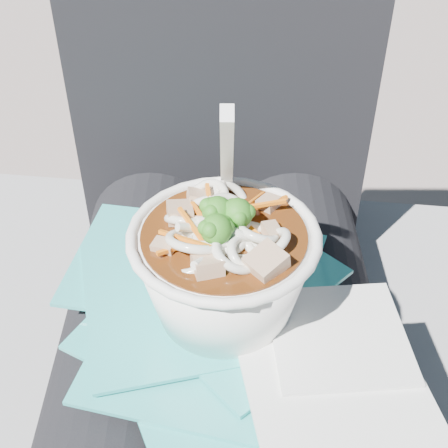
{
  "coord_description": "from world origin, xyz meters",
  "views": [
    {
      "loc": [
        0.0,
        -0.38,
        1.05
      ],
      "look_at": [
        0.0,
        -0.01,
        0.74
      ],
      "focal_mm": 50.0,
      "sensor_mm": 36.0,
      "label": 1
    }
  ],
  "objects_px": {
    "stone_ledge": "(223,417)",
    "udon_bowl": "(224,262)",
    "lap": "(221,370)",
    "person_body": "(222,288)",
    "plastic_bag": "(213,309)"
  },
  "relations": [
    {
      "from": "stone_ledge",
      "to": "plastic_bag",
      "type": "bearing_deg",
      "value": -92.83
    },
    {
      "from": "person_body",
      "to": "lap",
      "type": "bearing_deg",
      "value": -90.0
    },
    {
      "from": "lap",
      "to": "udon_bowl",
      "type": "distance_m",
      "value": 0.15
    },
    {
      "from": "person_body",
      "to": "udon_bowl",
      "type": "distance_m",
      "value": 0.16
    },
    {
      "from": "stone_ledge",
      "to": "person_body",
      "type": "xyz_separation_m",
      "value": [
        0.0,
        -0.06,
        0.33
      ]
    },
    {
      "from": "lap",
      "to": "plastic_bag",
      "type": "bearing_deg",
      "value": 160.96
    },
    {
      "from": "stone_ledge",
      "to": "lap",
      "type": "xyz_separation_m",
      "value": [
        0.0,
        -0.15,
        0.31
      ]
    },
    {
      "from": "person_body",
      "to": "stone_ledge",
      "type": "bearing_deg",
      "value": 90.0
    },
    {
      "from": "udon_bowl",
      "to": "stone_ledge",
      "type": "bearing_deg",
      "value": 90.83
    },
    {
      "from": "lap",
      "to": "person_body",
      "type": "xyz_separation_m",
      "value": [
        0.0,
        0.09,
        0.02
      ]
    },
    {
      "from": "person_body",
      "to": "udon_bowl",
      "type": "height_order",
      "value": "person_body"
    },
    {
      "from": "stone_ledge",
      "to": "udon_bowl",
      "type": "bearing_deg",
      "value": -89.17
    },
    {
      "from": "person_body",
      "to": "plastic_bag",
      "type": "distance_m",
      "value": 0.11
    },
    {
      "from": "lap",
      "to": "person_body",
      "type": "height_order",
      "value": "person_body"
    },
    {
      "from": "person_body",
      "to": "plastic_bag",
      "type": "height_order",
      "value": "person_body"
    }
  ]
}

